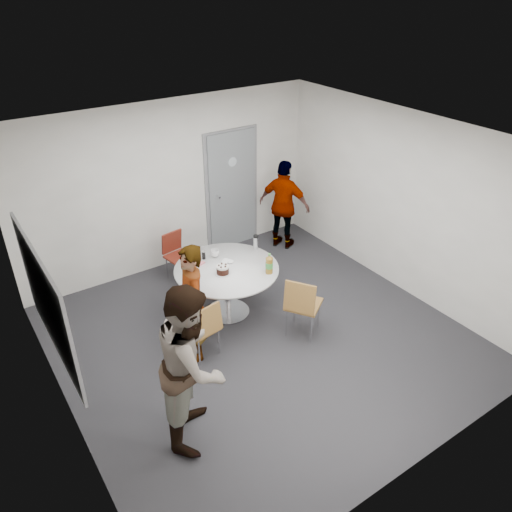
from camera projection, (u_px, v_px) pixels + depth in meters
floor at (261, 338)px, 6.73m from camera, size 5.00×5.00×0.00m
ceiling at (262, 142)px, 5.38m from camera, size 5.00×5.00×0.00m
wall_back at (171, 186)px, 7.84m from camera, size 5.00×0.00×5.00m
wall_left at (50, 322)px, 4.84m from camera, size 0.00×5.00×5.00m
wall_right at (402, 204)px, 7.27m from camera, size 0.00×5.00×5.00m
wall_front at (427, 370)px, 4.26m from camera, size 5.00×0.00×5.00m
door at (232, 190)px, 8.53m from camera, size 1.02×0.17×2.12m
whiteboard at (47, 303)px, 4.96m from camera, size 0.04×1.90×1.25m
table at (228, 274)px, 6.91m from camera, size 1.44×1.44×1.05m
chair_near_left at (204, 326)px, 6.17m from camera, size 0.45×0.48×0.81m
chair_near_right at (302, 302)px, 6.50m from camera, size 0.62×0.61×0.90m
chair_far at (176, 251)px, 7.83m from camera, size 0.43×0.46×0.78m
person_main at (191, 304)px, 6.07m from camera, size 0.47×0.63×1.57m
person_left at (192, 364)px, 4.97m from camera, size 1.09×1.13×1.83m
person_right at (284, 205)px, 8.56m from camera, size 0.79×1.00×1.58m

